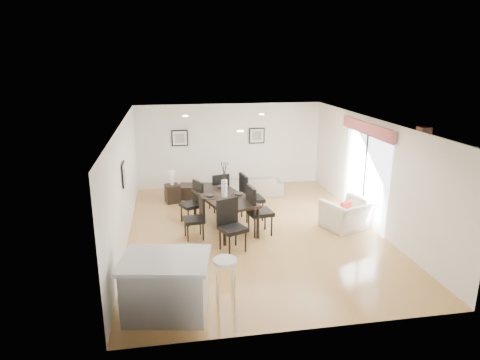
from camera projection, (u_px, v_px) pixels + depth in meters
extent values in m
plane|color=#DBA959|center=(253.00, 231.00, 10.52)|extent=(8.00, 8.00, 0.00)
cube|color=white|center=(230.00, 145.00, 13.93)|extent=(6.00, 0.04, 2.70)
cube|color=white|center=(308.00, 251.00, 6.36)|extent=(6.00, 0.04, 2.70)
cube|color=white|center=(124.00, 185.00, 9.66)|extent=(0.04, 8.00, 2.70)
cube|color=white|center=(372.00, 173.00, 10.63)|extent=(0.04, 8.00, 2.70)
cube|color=white|center=(254.00, 122.00, 9.77)|extent=(6.00, 8.00, 0.02)
imported|color=gray|center=(248.00, 186.00, 13.20)|extent=(2.10, 0.85, 0.61)
imported|color=beige|center=(347.00, 215.00, 10.61)|extent=(1.40, 1.32, 0.73)
imported|color=#3C5B27|center=(435.00, 192.00, 12.48)|extent=(0.49, 0.49, 0.67)
cube|color=black|center=(224.00, 198.00, 10.51)|extent=(1.54, 2.19, 0.07)
cylinder|color=black|center=(225.00, 230.00, 9.64)|extent=(0.08, 0.08, 0.76)
cylinder|color=black|center=(195.00, 205.00, 11.23)|extent=(0.08, 0.08, 0.76)
cylinder|color=black|center=(258.00, 223.00, 10.01)|extent=(0.08, 0.08, 0.76)
cylinder|color=black|center=(225.00, 200.00, 11.60)|extent=(0.08, 0.08, 0.76)
cube|color=black|center=(194.00, 220.00, 10.00)|extent=(0.51, 0.51, 0.08)
cube|color=black|center=(202.00, 207.00, 9.97)|extent=(0.11, 0.47, 0.56)
cylinder|color=black|center=(185.00, 228.00, 10.19)|extent=(0.04, 0.04, 0.42)
cylinder|color=black|center=(200.00, 226.00, 10.28)|extent=(0.04, 0.04, 0.42)
cylinder|color=black|center=(188.00, 234.00, 9.85)|extent=(0.04, 0.04, 0.42)
cylinder|color=black|center=(203.00, 232.00, 9.95)|extent=(0.04, 0.04, 0.42)
cube|color=black|center=(191.00, 205.00, 10.93)|extent=(0.64, 0.64, 0.08)
cube|color=black|center=(198.00, 192.00, 10.96)|extent=(0.26, 0.47, 0.58)
cylinder|color=black|center=(182.00, 214.00, 11.05)|extent=(0.04, 0.04, 0.44)
cylinder|color=black|center=(194.00, 211.00, 11.26)|extent=(0.04, 0.04, 0.44)
cylinder|color=black|center=(188.00, 218.00, 10.75)|extent=(0.04, 0.04, 0.44)
cylinder|color=black|center=(202.00, 215.00, 10.96)|extent=(0.04, 0.04, 0.44)
cube|color=black|center=(260.00, 212.00, 10.23)|extent=(0.62, 0.62, 0.10)
cube|color=black|center=(251.00, 200.00, 10.07)|extent=(0.15, 0.55, 0.65)
cylinder|color=black|center=(272.00, 226.00, 10.18)|extent=(0.04, 0.04, 0.50)
cylinder|color=black|center=(255.00, 228.00, 10.06)|extent=(0.04, 0.04, 0.50)
cylinder|color=black|center=(265.00, 220.00, 10.57)|extent=(0.04, 0.04, 0.50)
cylinder|color=black|center=(249.00, 222.00, 10.45)|extent=(0.04, 0.04, 0.50)
cube|color=black|center=(252.00, 199.00, 11.17)|extent=(0.63, 0.63, 0.10)
cube|color=black|center=(243.00, 187.00, 11.00)|extent=(0.15, 0.56, 0.66)
cylinder|color=black|center=(263.00, 212.00, 11.12)|extent=(0.04, 0.04, 0.50)
cylinder|color=black|center=(247.00, 214.00, 10.99)|extent=(0.04, 0.04, 0.50)
cylinder|color=black|center=(257.00, 206.00, 11.52)|extent=(0.04, 0.04, 0.50)
cylinder|color=black|center=(242.00, 208.00, 11.39)|extent=(0.04, 0.04, 0.50)
cube|color=black|center=(233.00, 229.00, 9.33)|extent=(0.68, 0.68, 0.09)
cube|color=black|center=(227.00, 212.00, 9.42)|extent=(0.51, 0.26, 0.62)
cylinder|color=black|center=(230.00, 246.00, 9.14)|extent=(0.04, 0.04, 0.47)
cylinder|color=black|center=(220.00, 240.00, 9.47)|extent=(0.04, 0.04, 0.47)
cylinder|color=black|center=(246.00, 242.00, 9.34)|extent=(0.04, 0.04, 0.47)
cylinder|color=black|center=(236.00, 236.00, 9.68)|extent=(0.04, 0.04, 0.47)
cube|color=black|center=(218.00, 194.00, 11.85)|extent=(0.59, 0.59, 0.08)
cube|color=black|center=(221.00, 185.00, 11.58)|extent=(0.48, 0.19, 0.58)
cylinder|color=black|center=(222.00, 200.00, 12.16)|extent=(0.04, 0.04, 0.44)
cylinder|color=black|center=(227.00, 204.00, 11.83)|extent=(0.04, 0.04, 0.44)
cylinder|color=black|center=(210.00, 201.00, 12.01)|extent=(0.04, 0.04, 0.44)
cylinder|color=black|center=(214.00, 206.00, 11.68)|extent=(0.04, 0.04, 0.44)
cylinder|color=white|center=(224.00, 188.00, 10.44)|extent=(0.15, 0.15, 0.42)
cylinder|color=#311D16|center=(239.00, 196.00, 10.55)|extent=(0.41, 0.41, 0.01)
cylinder|color=black|center=(239.00, 194.00, 10.54)|extent=(0.22, 0.22, 0.06)
cylinder|color=#311D16|center=(221.00, 188.00, 11.13)|extent=(0.41, 0.41, 0.01)
cylinder|color=black|center=(221.00, 187.00, 11.11)|extent=(0.22, 0.22, 0.06)
cylinder|color=#311D16|center=(210.00, 197.00, 10.44)|extent=(0.41, 0.41, 0.01)
cylinder|color=black|center=(210.00, 196.00, 10.43)|extent=(0.22, 0.22, 0.06)
cylinder|color=#311D16|center=(228.00, 205.00, 9.86)|extent=(0.41, 0.41, 0.01)
cylinder|color=black|center=(228.00, 204.00, 9.85)|extent=(0.22, 0.22, 0.06)
cube|color=black|center=(195.00, 191.00, 12.97)|extent=(1.10, 0.79, 0.40)
cube|color=black|center=(172.00, 193.00, 12.54)|extent=(0.48, 0.48, 0.54)
cylinder|color=white|center=(172.00, 182.00, 12.45)|extent=(0.10, 0.10, 0.18)
cone|color=beige|center=(172.00, 175.00, 12.39)|extent=(0.21, 0.21, 0.23)
cube|color=#AA2416|center=(346.00, 208.00, 10.44)|extent=(0.33, 0.24, 0.32)
cube|color=#BABABC|center=(166.00, 287.00, 7.07)|extent=(1.47, 1.20, 0.93)
cube|color=silver|center=(165.00, 260.00, 6.93)|extent=(1.60, 1.33, 0.07)
cylinder|color=white|center=(225.00, 261.00, 7.12)|extent=(0.41, 0.41, 0.06)
cylinder|color=silver|center=(232.00, 279.00, 7.39)|extent=(0.03, 0.03, 0.86)
cylinder|color=silver|center=(216.00, 281.00, 7.34)|extent=(0.03, 0.03, 0.86)
cylinder|color=silver|center=(218.00, 289.00, 7.09)|extent=(0.03, 0.03, 0.86)
cylinder|color=silver|center=(235.00, 288.00, 7.13)|extent=(0.03, 0.03, 0.86)
cube|color=black|center=(180.00, 138.00, 13.56)|extent=(0.52, 0.03, 0.52)
cube|color=white|center=(180.00, 138.00, 13.56)|extent=(0.44, 0.04, 0.44)
cube|color=#61615C|center=(180.00, 138.00, 13.56)|extent=(0.30, 0.04, 0.30)
cube|color=black|center=(257.00, 136.00, 13.97)|extent=(0.52, 0.03, 0.52)
cube|color=white|center=(257.00, 136.00, 13.97)|extent=(0.44, 0.04, 0.44)
cube|color=#61615C|center=(257.00, 136.00, 13.97)|extent=(0.30, 0.04, 0.30)
cube|color=black|center=(124.00, 174.00, 9.39)|extent=(0.03, 0.52, 0.52)
cube|color=white|center=(124.00, 174.00, 9.39)|extent=(0.04, 0.44, 0.44)
cube|color=#61615C|center=(124.00, 174.00, 9.39)|extent=(0.04, 0.30, 0.30)
cube|color=white|center=(365.00, 179.00, 10.97)|extent=(0.02, 2.40, 2.25)
cube|color=black|center=(364.00, 179.00, 10.97)|extent=(0.03, 0.05, 2.25)
cube|color=black|center=(368.00, 134.00, 10.65)|extent=(0.03, 2.50, 0.05)
cube|color=maroon|center=(367.00, 128.00, 10.60)|extent=(0.10, 2.70, 0.28)
plane|color=gray|center=(431.00, 215.00, 11.61)|extent=(6.00, 6.00, 0.00)
cube|color=#303033|center=(476.00, 181.00, 11.56)|extent=(0.08, 5.50, 1.80)
cube|color=brown|center=(421.00, 158.00, 13.78)|extent=(0.35, 0.35, 2.00)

